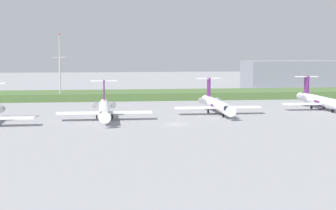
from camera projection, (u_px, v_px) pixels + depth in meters
ground_plane at (161, 109)px, 148.50m from camera, size 500.00×500.00×0.00m
grass_berm at (150, 95)px, 182.09m from camera, size 320.00×20.00×2.51m
regional_jet_second at (104, 109)px, 127.09m from camera, size 22.81×31.00×9.00m
regional_jet_third at (217, 104)px, 138.48m from camera, size 22.81×31.00×9.00m
regional_jet_fourth at (321, 101)px, 148.33m from camera, size 22.81×31.00×9.00m
antenna_mast at (60, 73)px, 170.79m from camera, size 4.40×0.50×22.12m
distant_hangar at (308, 75)px, 224.96m from camera, size 54.24×20.10×12.19m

